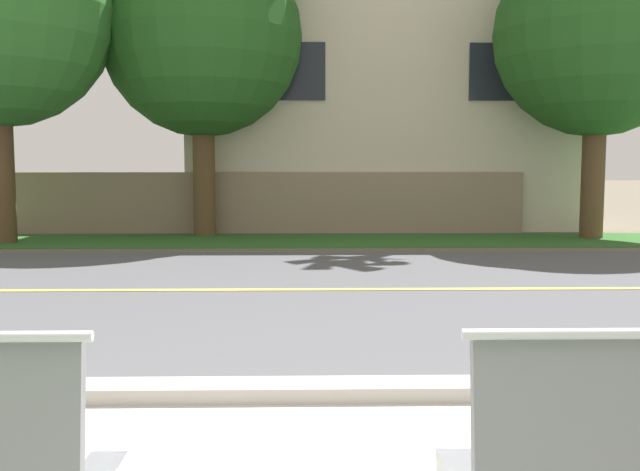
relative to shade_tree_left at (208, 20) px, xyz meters
The scene contains 9 objects.
ground_plane 7.54m from the shade_tree_left, 70.12° to the right, with size 140.00×140.00×0.00m, color #665B4C.
curb_edge 12.30m from the shade_tree_left, 79.83° to the right, with size 44.00×0.30×0.11m, color #ADA89E.
street_asphalt 8.71m from the shade_tree_left, 74.10° to the right, with size 52.00×8.00×0.01m, color #515156.
road_centre_line 8.70m from the shade_tree_left, 74.10° to the right, with size 48.00×0.14×0.01m, color #E0CC4C.
far_verge_grass 5.20m from the shade_tree_left, 28.82° to the right, with size 48.00×2.80×0.02m, color #2D6026.
shade_tree_left is the anchor object (origin of this frame).
shade_tree_centre 8.40m from the shade_tree_left, ahead, with size 4.31×4.31×7.11m.
garden_wall 4.09m from the shade_tree_left, 49.21° to the left, with size 13.00×0.36×1.40m, color gray.
house_across_street 5.83m from the shade_tree_left, 42.97° to the left, with size 10.55×6.91×7.30m.
Camera 1 is at (0.09, -2.23, 1.52)m, focal length 40.03 mm.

